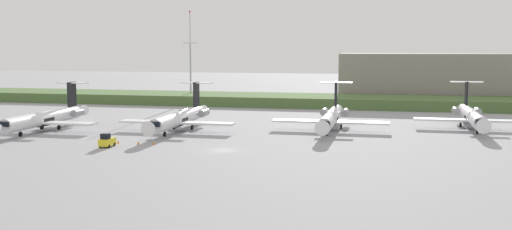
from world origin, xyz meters
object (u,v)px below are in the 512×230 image
object	(u,v)px
regional_jet_fifth	(472,116)
safety_cone_mid_marker	(138,143)
antenna_mast	(190,65)
regional_jet_second	(45,118)
regional_jet_third	(180,118)
safety_cone_front_marker	(118,142)
baggage_tug	(107,141)
regional_jet_fourth	(331,117)
safety_cone_rear_marker	(154,143)

from	to	relation	value
regional_jet_fifth	safety_cone_mid_marker	world-z (taller)	regional_jet_fifth
antenna_mast	regional_jet_second	bearing A→B (deg)	-97.95
regional_jet_third	safety_cone_front_marker	world-z (taller)	regional_jet_third
regional_jet_second	baggage_tug	distance (m)	25.71
regional_jet_fourth	safety_cone_mid_marker	world-z (taller)	regional_jet_fourth
safety_cone_mid_marker	safety_cone_rear_marker	distance (m)	2.57
regional_jet_second	regional_jet_fourth	xyz separation A→B (m)	(54.81, 13.44, 0.00)
regional_jet_third	safety_cone_front_marker	xyz separation A→B (m)	(-4.92, -17.00, -2.26)
regional_jet_fifth	safety_cone_mid_marker	distance (m)	66.60
regional_jet_second	baggage_tug	bearing A→B (deg)	-35.78
regional_jet_fifth	safety_cone_mid_marker	bearing A→B (deg)	-149.93
regional_jet_fifth	regional_jet_fourth	bearing A→B (deg)	-162.84
regional_jet_second	safety_cone_mid_marker	size ratio (longest dim) A/B	56.36
regional_jet_second	regional_jet_fifth	bearing A→B (deg)	14.92
safety_cone_front_marker	regional_jet_third	bearing A→B (deg)	73.87
regional_jet_third	safety_cone_mid_marker	world-z (taller)	regional_jet_third
safety_cone_front_marker	safety_cone_mid_marker	distance (m)	3.79
regional_jet_third	safety_cone_front_marker	distance (m)	17.84
regional_jet_fourth	safety_cone_mid_marker	bearing A→B (deg)	-140.41
regional_jet_fourth	baggage_tug	size ratio (longest dim) A/B	9.69
antenna_mast	safety_cone_mid_marker	bearing A→B (deg)	-77.71
regional_jet_third	safety_cone_rear_marker	distance (m)	16.82
regional_jet_fifth	baggage_tug	xyz separation A→B (m)	(-61.55, -36.95, -1.53)
regional_jet_second	regional_jet_third	xyz separation A→B (m)	(25.90, 5.77, 0.00)
regional_jet_fourth	safety_cone_rear_marker	distance (m)	36.78
safety_cone_rear_marker	baggage_tug	bearing A→B (deg)	-147.12
baggage_tug	safety_cone_mid_marker	size ratio (longest dim) A/B	5.82
regional_jet_fifth	safety_cone_rear_marker	size ratio (longest dim) A/B	56.36
safety_cone_mid_marker	baggage_tug	bearing A→B (deg)	-137.65
regional_jet_fourth	antenna_mast	world-z (taller)	antenna_mast
safety_cone_front_marker	safety_cone_mid_marker	bearing A→B (deg)	-2.76
safety_cone_mid_marker	safety_cone_rear_marker	xyz separation A→B (m)	(2.50, 0.57, 0.00)
regional_jet_third	safety_cone_mid_marker	distance (m)	17.36
safety_cone_rear_marker	regional_jet_fourth	bearing A→B (deg)	41.39
safety_cone_front_marker	safety_cone_rear_marker	world-z (taller)	same
safety_cone_mid_marker	safety_cone_rear_marker	bearing A→B (deg)	12.84
regional_jet_fourth	safety_cone_front_marker	world-z (taller)	regional_jet_fourth
regional_jet_fifth	baggage_tug	bearing A→B (deg)	-149.02
regional_jet_second	regional_jet_third	size ratio (longest dim) A/B	1.00
regional_jet_fourth	safety_cone_rear_marker	xyz separation A→B (m)	(-27.54, -24.27, -2.26)
baggage_tug	safety_cone_rear_marker	world-z (taller)	baggage_tug
regional_jet_fourth	regional_jet_second	bearing A→B (deg)	-166.23
antenna_mast	safety_cone_rear_marker	distance (m)	76.27
safety_cone_mid_marker	regional_jet_second	bearing A→B (deg)	155.28
regional_jet_third	regional_jet_fourth	distance (m)	29.91
regional_jet_second	regional_jet_fifth	xyz separation A→B (m)	(82.37, 21.95, 0.00)
baggage_tug	regional_jet_second	bearing A→B (deg)	144.22
antenna_mast	baggage_tug	size ratio (longest dim) A/B	8.43
safety_cone_front_marker	safety_cone_mid_marker	size ratio (longest dim) A/B	1.00
regional_jet_fourth	safety_cone_rear_marker	world-z (taller)	regional_jet_fourth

